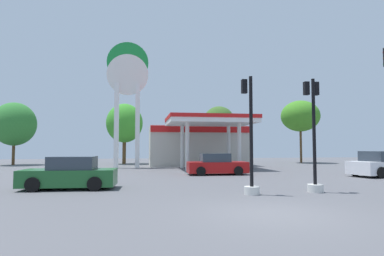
% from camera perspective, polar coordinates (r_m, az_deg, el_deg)
% --- Properties ---
extents(ground_plane, '(90.00, 90.00, 0.00)m').
position_cam_1_polar(ground_plane, '(9.75, 14.19, -14.42)').
color(ground_plane, '#56565B').
rests_on(ground_plane, ground).
extents(gas_station, '(9.83, 11.42, 4.47)m').
position_cam_1_polar(gas_station, '(32.44, 1.23, -2.78)').
color(gas_station, beige).
rests_on(gas_station, ground).
extents(station_pole_sign, '(3.76, 0.56, 11.51)m').
position_cam_1_polar(station_pole_sign, '(30.15, -11.36, 6.91)').
color(station_pole_sign, white).
rests_on(station_pole_sign, ground).
extents(car_0, '(4.10, 1.95, 1.45)m').
position_cam_1_polar(car_0, '(22.16, 4.41, -6.55)').
color(car_0, black).
rests_on(car_0, ground).
extents(car_1, '(4.81, 2.79, 1.62)m').
position_cam_1_polar(car_1, '(24.16, 30.72, -5.64)').
color(car_1, black).
rests_on(car_1, ground).
extents(car_2, '(4.15, 2.01, 1.46)m').
position_cam_1_polar(car_2, '(15.60, -20.80, -7.66)').
color(car_2, black).
rests_on(car_2, ground).
extents(traffic_signal_1, '(0.63, 0.66, 4.74)m').
position_cam_1_polar(traffic_signal_1, '(13.10, 10.31, -4.46)').
color(traffic_signal_1, silver).
rests_on(traffic_signal_1, ground).
extents(traffic_signal_3, '(0.65, 0.68, 4.78)m').
position_cam_1_polar(traffic_signal_3, '(14.51, 20.76, -3.28)').
color(traffic_signal_3, silver).
rests_on(traffic_signal_3, ground).
extents(tree_0, '(4.36, 4.36, 6.57)m').
position_cam_1_polar(tree_0, '(38.67, -28.94, 0.61)').
color(tree_0, brown).
rests_on(tree_0, ground).
extents(tree_1, '(4.06, 4.06, 6.76)m').
position_cam_1_polar(tree_1, '(36.96, -11.86, 0.82)').
color(tree_1, brown).
rests_on(tree_1, ground).
extents(tree_2, '(3.33, 3.33, 6.46)m').
position_cam_1_polar(tree_2, '(36.31, 4.80, 1.44)').
color(tree_2, brown).
rests_on(tree_2, ground).
extents(tree_3, '(4.54, 4.54, 7.44)m').
position_cam_1_polar(tree_3, '(40.66, 18.62, 2.00)').
color(tree_3, brown).
rests_on(tree_3, ground).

